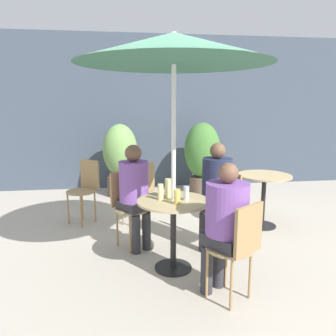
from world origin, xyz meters
The scene contains 19 objects.
ground_plane centered at (0.00, 0.00, 0.00)m, with size 20.00×20.00×0.00m, color #B2A899.
storefront_wall centered at (0.00, 3.44, 1.50)m, with size 10.00×0.06×3.00m.
cafe_table_near centered at (-0.22, -0.05, 0.56)m, with size 0.73×0.73×0.73m.
cafe_table_far centered at (1.18, 0.97, 0.56)m, with size 0.72×0.72×0.73m.
bistro_chair_0 centered at (0.22, -0.71, 0.54)m, with size 0.45×0.46×0.89m.
bistro_chair_1 centered at (0.44, 0.39, 0.54)m, with size 0.46×0.45×0.89m.
bistro_chair_2 centered at (-0.67, 0.61, 0.54)m, with size 0.45×0.46×0.89m.
bistro_chair_3 centered at (-0.48, 1.22, 0.54)m, with size 0.46×0.46×0.89m.
bistro_chair_4 centered at (-1.25, 1.49, 0.54)m, with size 0.46×0.46×0.89m.
seated_person_0 centered at (0.14, -0.59, 0.71)m, with size 0.45×0.46×1.20m.
seated_person_1 centered at (0.32, 0.31, 0.75)m, with size 0.42×0.41×1.25m.
seated_person_2 centered at (-0.59, 0.49, 0.73)m, with size 0.41×0.42×1.23m.
beer_glass_0 centered at (-0.21, -0.18, 0.80)m, with size 0.06×0.06×0.15m.
beer_glass_1 centered at (-0.09, -0.06, 0.80)m, with size 0.06×0.06×0.14m.
beer_glass_2 centered at (-0.26, 0.07, 0.83)m, with size 0.07×0.07×0.19m.
beer_glass_3 centered at (-0.35, -0.02, 0.81)m, with size 0.06×0.06×0.16m.
potted_plant_0 centered at (-0.77, 2.83, 0.71)m, with size 0.62×0.62×1.32m.
potted_plant_1 centered at (0.77, 2.83, 0.74)m, with size 0.68×0.68×1.34m.
umbrella centered at (-0.22, -0.05, 2.16)m, with size 1.83×1.83×2.31m.
Camera 1 is at (-0.70, -3.15, 1.67)m, focal length 35.00 mm.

